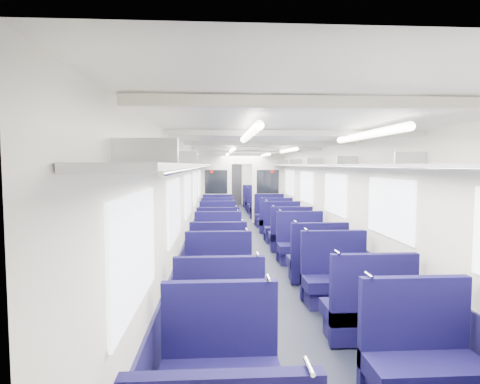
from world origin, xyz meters
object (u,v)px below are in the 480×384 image
object	(u,v)px
seat_4	(219,318)
seat_6	(219,283)
seat_2	(220,373)
seat_10	(218,247)
seat_21	(262,209)
seat_25	(256,203)
seat_12	(218,238)
seat_26	(217,201)
seat_19	(269,216)
seat_3	(421,365)
seat_14	(218,229)
seat_5	(368,313)
seat_20	(218,209)
seat_8	(218,262)
seat_18	(218,217)
end_door	(234,184)
seat_13	(290,237)
seat_23	(259,206)
seat_11	(301,247)
bulkhead	(242,187)
seat_22	(217,206)
seat_15	(283,229)
seat_16	(218,222)
seat_7	(336,281)
seat_17	(275,222)
seat_24	(217,203)
seat_27	(253,200)

from	to	relation	value
seat_4	seat_6	world-z (taller)	same
seat_2	seat_10	size ratio (longest dim) A/B	1.00
seat_21	seat_25	size ratio (longest dim) A/B	1.00
seat_12	seat_26	bearing A→B (deg)	90.00
seat_19	seat_2	bearing A→B (deg)	-100.23
seat_3	seat_14	size ratio (longest dim) A/B	1.00
seat_2	seat_5	xyz separation A→B (m)	(1.66, 1.13, 0.00)
seat_5	seat_25	size ratio (longest dim) A/B	1.00
seat_20	seat_25	size ratio (longest dim) A/B	1.00
seat_3	seat_25	xyz separation A→B (m)	(0.00, 13.43, 0.00)
seat_8	seat_18	bearing A→B (deg)	90.00
end_door	seat_13	distance (m)	10.36
seat_6	seat_23	size ratio (longest dim) A/B	1.00
seat_10	seat_11	world-z (taller)	same
seat_3	seat_11	size ratio (longest dim) A/B	1.00
seat_5	bulkhead	bearing A→B (deg)	95.32
seat_13	seat_22	size ratio (longest dim) A/B	1.00
end_door	seat_6	world-z (taller)	end_door
seat_14	seat_15	bearing A→B (deg)	-6.27
seat_3	seat_21	xyz separation A→B (m)	(0.00, 11.06, 0.00)
seat_25	seat_26	xyz separation A→B (m)	(-1.66, 1.19, 0.00)
seat_5	seat_16	bearing A→B (deg)	103.39
bulkhead	seat_8	xyz separation A→B (m)	(-0.83, -6.55, -0.91)
bulkhead	seat_25	size ratio (longest dim) A/B	2.63
seat_7	seat_8	size ratio (longest dim) A/B	1.00
seat_5	seat_21	bearing A→B (deg)	90.00
seat_6	seat_17	size ratio (longest dim) A/B	1.00
seat_7	seat_10	xyz separation A→B (m)	(-1.66, 2.34, 0.00)
seat_16	seat_25	xyz separation A→B (m)	(1.66, 5.35, 0.00)
seat_8	seat_14	bearing A→B (deg)	90.00
seat_5	seat_19	distance (m)	8.06
seat_14	seat_12	bearing A→B (deg)	-90.00
end_door	seat_20	xyz separation A→B (m)	(-0.83, -4.73, -0.67)
end_door	seat_13	size ratio (longest dim) A/B	1.88
seat_7	bulkhead	bearing A→B (deg)	96.12
seat_10	seat_4	bearing A→B (deg)	-90.00
end_door	seat_15	size ratio (longest dim) A/B	1.88
seat_20	seat_22	bearing A→B (deg)	90.00
seat_24	seat_11	bearing A→B (deg)	-79.42
bulkhead	seat_23	distance (m)	2.60
bulkhead	seat_26	xyz separation A→B (m)	(-0.83, 4.59, -0.91)
seat_10	seat_25	world-z (taller)	same
seat_15	seat_25	bearing A→B (deg)	90.00
seat_24	seat_26	xyz separation A→B (m)	(0.00, 1.15, 0.00)
seat_3	seat_19	size ratio (longest dim) A/B	1.00
seat_6	seat_14	world-z (taller)	same
seat_13	seat_17	bearing A→B (deg)	90.00
seat_21	seat_27	distance (m)	3.58
seat_14	seat_23	xyz separation A→B (m)	(1.66, 5.43, 0.00)
seat_12	seat_24	xyz separation A→B (m)	(0.00, 7.80, 0.00)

